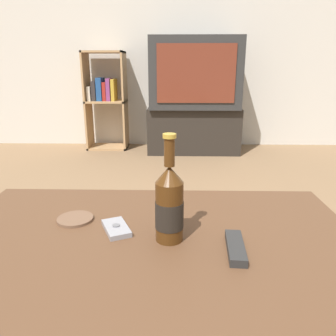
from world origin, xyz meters
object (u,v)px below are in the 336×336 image
Objects in this scene: tv_stand at (193,129)px; remote_control at (236,247)px; bookshelf at (105,97)px; beer_bottle at (169,205)px; television at (194,73)px; cell_phone at (116,228)px.

tv_stand reaches higher than remote_control.
bookshelf is at bearing 173.56° from tv_stand.
bookshelf is at bearing 104.88° from beer_bottle.
tv_stand is at bearing 90.00° from television.
television is at bearing -6.67° from bookshelf.
television reaches higher than tv_stand.
television is at bearing 58.20° from cell_phone.
television is 2.71m from beer_bottle.
bookshelf is 3.69× the size of beer_bottle.
television is at bearing -90.00° from tv_stand.
television is (0.00, -0.00, 0.57)m from tv_stand.
remote_control is (0.90, -2.85, -0.10)m from bookshelf.
bookshelf is 2.82m from cell_phone.
beer_bottle is at bearing -41.05° from cell_phone.
cell_phone is (-0.35, -2.65, 0.21)m from tv_stand.
television reaches higher than bookshelf.
tv_stand is at bearing 58.21° from cell_phone.
remote_control is at bearing -18.41° from beer_bottle.
tv_stand is 1.06× the size of television.
television reaches higher than remote_control.
beer_bottle is at bearing -94.26° from television.
tv_stand is 0.57m from television.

